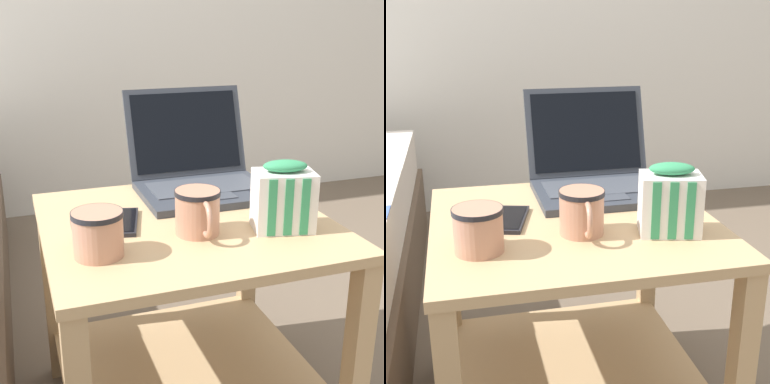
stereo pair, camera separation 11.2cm
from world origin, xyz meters
TOP-DOWN VIEW (x-y plane):
  - bedside_table at (0.00, 0.00)m, footprint 0.62×0.60m
  - laptop at (0.11, 0.20)m, footprint 0.33×0.33m
  - mug_front_left at (-0.21, -0.12)m, footprint 0.10×0.13m
  - mug_front_right at (0.00, -0.08)m, footprint 0.10×0.14m
  - snack_bag at (0.18, -0.12)m, footprint 0.14×0.11m
  - cell_phone at (-0.14, 0.03)m, footprint 0.11×0.17m

SIDE VIEW (x-z plane):
  - bedside_table at x=0.00m, z-range 0.08..0.60m
  - cell_phone at x=-0.14m, z-range 0.53..0.54m
  - laptop at x=0.11m, z-range 0.45..0.70m
  - mug_front_left at x=-0.21m, z-range 0.53..0.62m
  - mug_front_right at x=0.00m, z-range 0.53..0.63m
  - snack_bag at x=0.18m, z-range 0.52..0.67m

